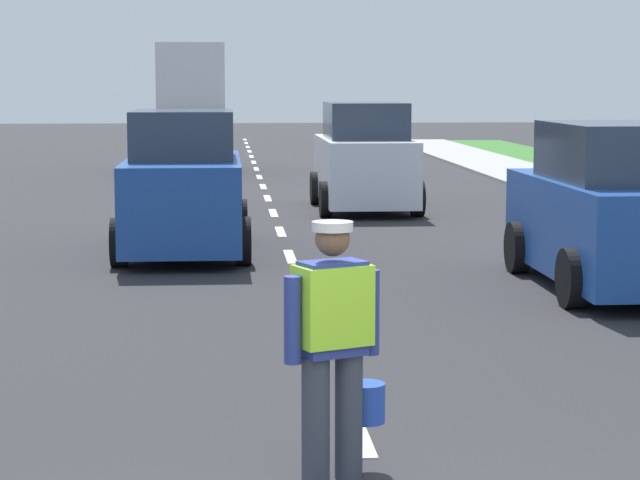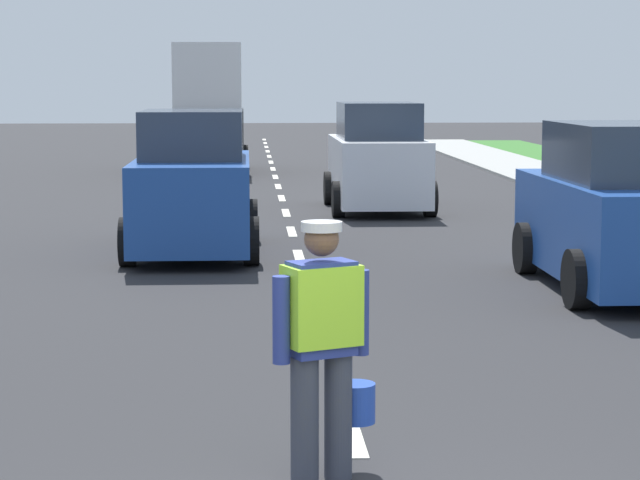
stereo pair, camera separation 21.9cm
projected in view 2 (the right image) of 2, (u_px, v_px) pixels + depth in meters
The scene contains 7 objects.
ground_plane at pixel (281, 197), 27.18m from camera, with size 96.00×96.00×0.00m, color #28282B.
lane_center_line at pixel (277, 182), 31.34m from camera, with size 0.14×46.40×0.01m.
road_worker at pixel (324, 337), 7.83m from camera, with size 0.68×0.56×1.67m.
delivery_truck at pixel (209, 114), 34.39m from camera, with size 2.16×4.60×3.54m.
car_parked_curbside at pixel (624, 213), 15.08m from camera, with size 2.03×4.20×2.04m.
car_outgoing_far at pixel (378, 161), 24.33m from camera, with size 1.95×3.95×2.12m.
car_oncoming_lead at pixel (193, 187), 18.30m from camera, with size 1.92×4.11×2.11m.
Camera 2 is at (-0.74, -6.08, 2.54)m, focal length 69.60 mm.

